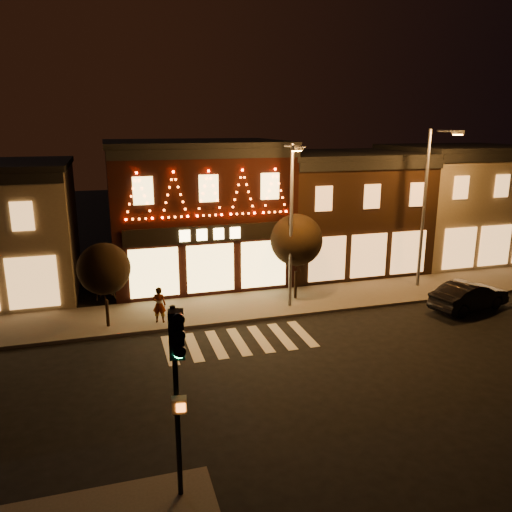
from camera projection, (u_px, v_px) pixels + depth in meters
name	position (u px, v px, depth m)	size (l,w,h in m)	color
ground	(266.00, 385.00, 18.42)	(120.00, 120.00, 0.00)	black
sidewalk_far	(256.00, 305.00, 26.37)	(44.00, 4.00, 0.15)	#47423D
building_pulp	(196.00, 211.00, 30.32)	(10.20, 8.34, 8.30)	black
building_right_a	(340.00, 210.00, 33.05)	(9.20, 8.28, 7.50)	#321D11
building_right_b	(457.00, 202.00, 35.49)	(9.20, 8.28, 7.80)	#736751
traffic_signal_near	(177.00, 368.00, 11.79)	(0.40, 0.53, 5.05)	black
streetlamp_mid	(292.00, 214.00, 24.66)	(0.75, 1.87, 8.18)	#59595E
streetlamp_right	(429.00, 197.00, 27.83)	(0.82, 2.02, 8.83)	#59595E
tree_left	(104.00, 269.00, 22.75)	(2.36, 2.36, 3.94)	black
tree_right	(297.00, 240.00, 26.41)	(2.74, 2.74, 4.57)	black
dark_sedan	(469.00, 296.00, 25.78)	(1.55, 4.44, 1.46)	black
pedestrian	(159.00, 305.00, 23.71)	(0.63, 0.41, 1.73)	gray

